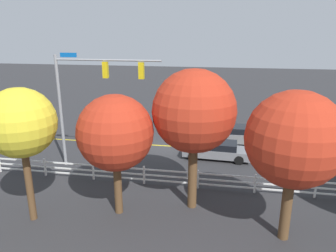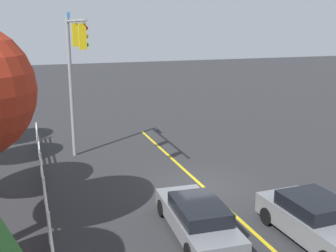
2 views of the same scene
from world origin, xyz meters
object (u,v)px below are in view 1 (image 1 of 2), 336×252
Objects in this scene: tree_0 at (295,140)px; tree_4 at (194,112)px; car_1 at (238,135)px; tree_5 at (21,124)px; car_0 at (312,138)px; tree_2 at (115,133)px; car_2 at (217,150)px.

tree_4 is at bearing -24.38° from tree_0.
car_1 is 17.17m from tree_5.
car_1 is at bearing -82.97° from tree_0.
tree_5 is (16.17, 13.47, 4.25)m from car_0.
tree_2 is (6.37, 11.74, 3.54)m from car_1.
tree_4 reaches higher than car_0.
car_0 is at bearing 2.49° from car_1.
tree_5 is at bearing -137.50° from car_0.
car_2 is at bearing -132.77° from tree_5.
tree_0 is (4.28, 12.91, 4.00)m from car_0.
car_2 is (1.62, 3.62, -0.07)m from car_1.
tree_2 reaches higher than car_0.
car_1 is 11.76m from tree_4.
car_0 is 17.60m from tree_2.
car_2 is at bearing -99.36° from tree_4.
tree_2 is (4.75, 8.12, 3.61)m from car_2.
tree_5 is at bearing 2.73° from tree_0.
tree_0 is at bearing 112.70° from car_2.
tree_4 is 1.11× the size of tree_5.
car_1 is 0.75× the size of tree_2.
car_0 reaches higher than car_2.
tree_4 reaches higher than car_1.
car_0 is 14.17m from tree_0.
tree_4 reaches higher than tree_5.
tree_0 reaches higher than car_1.
car_2 is 0.67× the size of tree_4.
tree_4 reaches higher than car_2.
tree_4 is 7.99m from tree_5.
car_0 is 0.70× the size of tree_2.
car_1 is at bearing -104.69° from tree_4.
tree_5 is at bearing -130.03° from car_1.
car_1 reaches higher than car_0.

